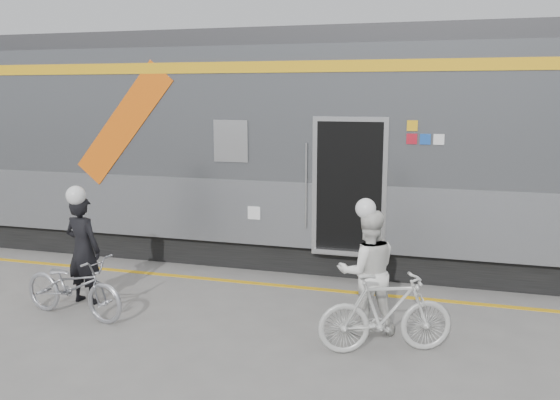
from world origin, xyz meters
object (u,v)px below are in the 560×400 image
at_px(man, 83,250).
at_px(bicycle_right, 386,313).
at_px(woman, 368,272).
at_px(bicycle_left, 73,286).

bearing_deg(man, bicycle_right, -177.23).
bearing_deg(bicycle_right, woman, 6.99).
distance_m(man, bicycle_right, 4.47).
distance_m(man, bicycle_left, 0.69).
bearing_deg(bicycle_left, man, 29.11).
bearing_deg(woman, bicycle_right, 96.99).
bearing_deg(woman, bicycle_left, -12.83).
relative_size(man, bicycle_left, 0.95).
xyz_separation_m(man, bicycle_left, (0.20, -0.55, -0.36)).
distance_m(woman, bicycle_right, 0.70).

